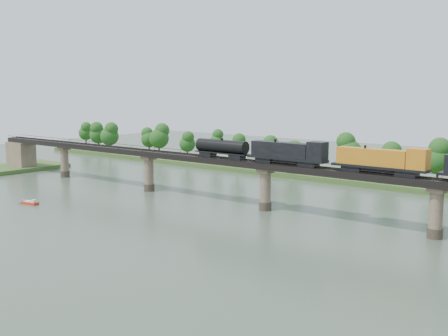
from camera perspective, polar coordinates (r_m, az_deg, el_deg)
The scene contains 7 objects.
ground at distance 111.68m, azimuth -4.76°, elevation -6.83°, with size 400.00×400.00×0.00m, color #39493A.
far_bank at distance 181.12m, azimuth 14.27°, elevation -1.04°, with size 300.00×24.00×1.60m, color #335020.
bridge at distance 133.16m, azimuth 4.22°, elevation -1.99°, with size 236.00×30.00×11.50m.
bridge_superstructure at distance 132.21m, azimuth 4.25°, elevation 0.71°, with size 220.00×4.90×0.75m.
far_treeline at distance 179.70m, azimuth 11.39°, elevation 1.57°, with size 289.06×17.54×13.60m.
freight_train at distance 121.23m, azimuth 12.36°, elevation 1.02°, with size 81.92×3.19×5.64m.
motorboat at distance 148.46m, azimuth -19.06°, elevation -3.34°, with size 4.76×2.30×1.28m.
Camera 1 is at (75.28, -77.37, 28.63)m, focal length 45.00 mm.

